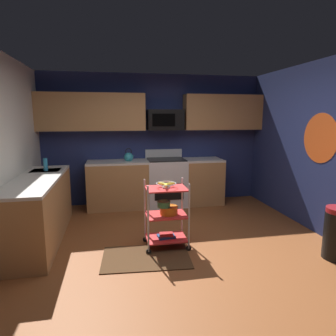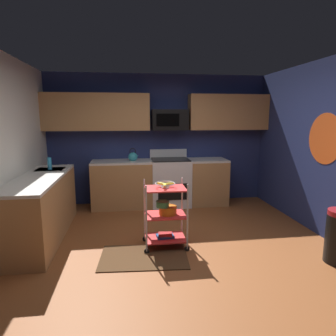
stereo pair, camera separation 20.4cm
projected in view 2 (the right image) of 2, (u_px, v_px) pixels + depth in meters
The scene contains 15 objects.
floor at pixel (178, 253), 3.90m from camera, with size 4.40×4.80×0.04m, color brown.
wall_back at pixel (158, 139), 6.04m from camera, with size 4.52×0.06×2.60m, color navy.
wall_flower_decal at pixel (325, 139), 4.25m from camera, with size 0.74×0.74×0.00m, color #E5591E.
counter_run at pixel (116, 192), 5.17m from camera, with size 3.54×2.71×0.92m.
oven_range at pixel (170, 182), 5.89m from camera, with size 0.76×0.65×1.10m.
upper_cabinets at pixel (157, 112), 5.75m from camera, with size 4.40×0.33×0.70m.
microwave at pixel (170, 120), 5.78m from camera, with size 0.70×0.39×0.40m.
rolling_cart at pixel (165, 215), 3.99m from camera, with size 0.61×0.42×0.91m.
fruit_bowl at pixel (165, 184), 3.92m from camera, with size 0.27×0.27×0.07m.
mixing_bowl_large at pixel (168, 210), 3.98m from camera, with size 0.25×0.25×0.11m.
mixing_bowl_small at pixel (163, 204), 3.93m from camera, with size 0.18×0.18×0.08m.
book_stack at pixel (165, 236), 4.04m from camera, with size 0.24×0.18×0.05m.
kettle at pixel (133, 157), 5.70m from camera, with size 0.21×0.18×0.26m.
dish_soap_bottle at pixel (50, 164), 4.73m from camera, with size 0.06×0.06×0.20m, color #2D8CBF.
floor_rug at pixel (144, 257), 3.74m from camera, with size 1.10×0.70×0.01m, color #472D19.
Camera 2 is at (-0.64, -3.59, 1.77)m, focal length 31.45 mm.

